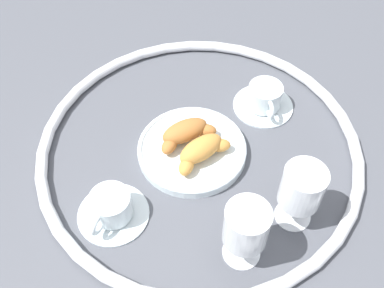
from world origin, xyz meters
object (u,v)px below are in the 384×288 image
coffee_cup_near (111,208)px  juice_glass_left (302,190)px  pastry_plate (192,149)px  juice_glass_right (246,228)px  coffee_cup_far (264,99)px  croissant_small (200,150)px  croissant_large (186,133)px

coffee_cup_near → juice_glass_left: juice_glass_left is taller
pastry_plate → juice_glass_right: 0.25m
juice_glass_right → coffee_cup_far: bearing=-105.3°
croissant_small → juice_glass_right: 0.22m
coffee_cup_near → juice_glass_left: 0.34m
coffee_cup_far → juice_glass_left: juice_glass_left is taller
croissant_large → croissant_small: (-0.03, 0.05, 0.00)m
croissant_large → coffee_cup_near: croissant_large is taller
croissant_small → juice_glass_right: juice_glass_right is taller
croissant_small → juice_glass_right: bearing=106.2°
pastry_plate → coffee_cup_near: 0.21m
croissant_large → juice_glass_left: bearing=136.3°
juice_glass_left → croissant_small: bearing=-39.2°
juice_glass_left → juice_glass_right: 0.13m
pastry_plate → coffee_cup_far: (-0.17, -0.12, 0.01)m
pastry_plate → coffee_cup_near: coffee_cup_near is taller
croissant_small → coffee_cup_far: (-0.16, -0.15, -0.02)m
pastry_plate → juice_glass_left: bearing=138.1°
pastry_plate → croissant_large: (0.01, -0.02, 0.03)m
coffee_cup_near → juice_glass_right: bearing=158.8°
pastry_plate → juice_glass_right: juice_glass_right is taller
croissant_small → coffee_cup_near: bearing=33.0°
coffee_cup_far → croissant_large: bearing=28.9°
croissant_large → coffee_cup_near: bearing=47.7°
pastry_plate → juice_glass_right: bearing=107.8°
pastry_plate → croissant_small: bearing=119.0°
coffee_cup_near → croissant_large: bearing=-132.3°
pastry_plate → coffee_cup_far: bearing=-144.4°
croissant_large → juice_glass_left: (-0.19, 0.18, 0.05)m
juice_glass_left → coffee_cup_far: bearing=-88.0°
pastry_plate → croissant_large: bearing=-61.2°
juice_glass_left → juice_glass_right: same height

